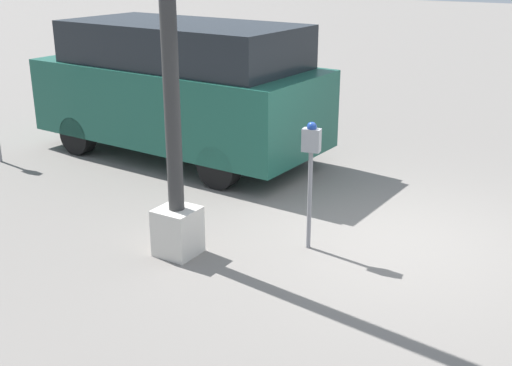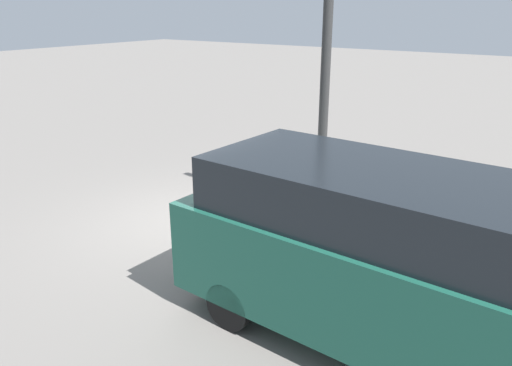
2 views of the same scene
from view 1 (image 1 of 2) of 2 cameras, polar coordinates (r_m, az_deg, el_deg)
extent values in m
plane|color=slate|center=(7.88, 11.62, -4.91)|extent=(80.00, 80.00, 0.00)
cylinder|color=gray|center=(7.31, 4.78, -1.58)|extent=(0.05, 0.05, 1.17)
cube|color=gray|center=(7.08, 4.94, 3.81)|extent=(0.22, 0.14, 0.26)
sphere|color=navy|center=(7.04, 4.98, 5.00)|extent=(0.11, 0.11, 0.11)
cube|color=beige|center=(7.31, -6.97, -4.29)|extent=(0.44, 0.44, 0.55)
cube|color=#195142|center=(10.71, -6.88, 7.23)|extent=(4.94, 2.27, 1.21)
cube|color=black|center=(10.47, -6.58, 12.18)|extent=(3.97, 2.06, 0.67)
cube|color=orange|center=(12.06, -17.49, 5.65)|extent=(0.09, 0.12, 0.20)
cylinder|color=black|center=(11.29, -15.54, 4.13)|extent=(0.66, 0.28, 0.65)
cylinder|color=black|center=(12.48, -9.33, 6.05)|extent=(0.66, 0.28, 0.65)
cylinder|color=black|center=(9.28, -3.30, 1.48)|extent=(0.66, 0.28, 0.65)
cylinder|color=black|center=(10.69, 2.54, 3.98)|extent=(0.66, 0.28, 0.65)
camera|label=2|loc=(15.75, -0.59, 22.36)|focal=35.00mm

